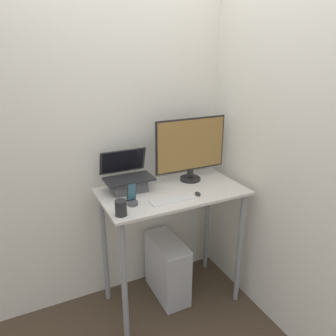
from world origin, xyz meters
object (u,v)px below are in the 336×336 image
(laptop, at_px, (128,180))
(monitor, at_px, (191,149))
(mouse, at_px, (198,194))
(cell_phone, at_px, (132,199))
(computer_tower, at_px, (167,268))
(keyboard, at_px, (172,199))

(laptop, xyz_separation_m, monitor, (0.51, -0.02, 0.17))
(monitor, xyz_separation_m, mouse, (-0.10, -0.28, -0.24))
(monitor, xyz_separation_m, cell_phone, (-0.56, -0.21, -0.21))
(monitor, height_order, mouse, monitor)
(laptop, bearing_deg, monitor, -2.14)
(laptop, relative_size, computer_tower, 0.68)
(mouse, bearing_deg, computer_tower, 119.83)
(monitor, bearing_deg, mouse, -108.93)
(cell_phone, xyz_separation_m, computer_tower, (0.34, 0.16, -0.77))
(cell_phone, bearing_deg, laptop, 76.56)
(keyboard, height_order, computer_tower, keyboard)
(laptop, height_order, computer_tower, laptop)
(laptop, bearing_deg, keyboard, -53.94)
(monitor, bearing_deg, laptop, 177.86)
(mouse, bearing_deg, monitor, 71.07)
(keyboard, relative_size, cell_phone, 1.97)
(monitor, distance_m, mouse, 0.38)
(laptop, height_order, keyboard, laptop)
(monitor, distance_m, cell_phone, 0.64)
(mouse, bearing_deg, laptop, 144.18)
(mouse, relative_size, computer_tower, 0.11)
(laptop, bearing_deg, mouse, -35.82)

